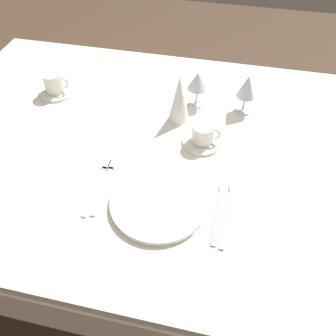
{
  "coord_description": "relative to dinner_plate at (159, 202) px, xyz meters",
  "views": [
    {
      "loc": [
        0.13,
        -0.79,
        1.52
      ],
      "look_at": [
        -0.02,
        -0.12,
        0.76
      ],
      "focal_mm": 36.76,
      "sensor_mm": 36.0,
      "label": 1
    }
  ],
  "objects": [
    {
      "name": "ground_plane",
      "position": [
        0.02,
        0.24,
        -0.75
      ],
      "size": [
        6.0,
        6.0,
        0.0
      ],
      "primitive_type": "plane",
      "color": "#4C3828"
    },
    {
      "name": "dining_table",
      "position": [
        0.02,
        0.24,
        -0.09
      ],
      "size": [
        1.8,
        1.11,
        0.74
      ],
      "color": "silver",
      "rests_on": "ground"
    },
    {
      "name": "dinner_plate",
      "position": [
        0.0,
        0.0,
        0.0
      ],
      "size": [
        0.27,
        0.27,
        0.02
      ],
      "primitive_type": "cylinder",
      "color": "white",
      "rests_on": "dining_table"
    },
    {
      "name": "fork_outer",
      "position": [
        -0.17,
        0.04,
        -0.01
      ],
      "size": [
        0.03,
        0.21,
        0.0
      ],
      "color": "beige",
      "rests_on": "dining_table"
    },
    {
      "name": "fork_inner",
      "position": [
        -0.19,
        0.03,
        -0.01
      ],
      "size": [
        0.02,
        0.22,
        0.0
      ],
      "color": "beige",
      "rests_on": "dining_table"
    },
    {
      "name": "spoon_soup",
      "position": [
        0.17,
        0.04,
        -0.01
      ],
      "size": [
        0.03,
        0.22,
        0.01
      ],
      "color": "beige",
      "rests_on": "dining_table"
    },
    {
      "name": "spoon_dessert",
      "position": [
        0.19,
        0.03,
        -0.01
      ],
      "size": [
        0.03,
        0.23,
        0.01
      ],
      "color": "beige",
      "rests_on": "dining_table"
    },
    {
      "name": "saucer_left",
      "position": [
        -0.5,
        0.43,
        -0.0
      ],
      "size": [
        0.13,
        0.13,
        0.01
      ],
      "primitive_type": "cylinder",
      "color": "white",
      "rests_on": "dining_table"
    },
    {
      "name": "coffee_cup_left",
      "position": [
        -0.5,
        0.43,
        0.04
      ],
      "size": [
        0.1,
        0.07,
        0.07
      ],
      "color": "white",
      "rests_on": "saucer_left"
    },
    {
      "name": "saucer_right",
      "position": [
        0.08,
        0.27,
        -0.0
      ],
      "size": [
        0.13,
        0.13,
        0.01
      ],
      "primitive_type": "cylinder",
      "color": "white",
      "rests_on": "dining_table"
    },
    {
      "name": "coffee_cup_right",
      "position": [
        0.08,
        0.27,
        0.03
      ],
      "size": [
        0.09,
        0.07,
        0.06
      ],
      "color": "white",
      "rests_on": "saucer_right"
    },
    {
      "name": "wine_glass_centre",
      "position": [
        0.03,
        0.47,
        0.08
      ],
      "size": [
        0.07,
        0.07,
        0.13
      ],
      "color": "silver",
      "rests_on": "dining_table"
    },
    {
      "name": "wine_glass_left",
      "position": [
        0.2,
        0.47,
        0.09
      ],
      "size": [
        0.07,
        0.07,
        0.14
      ],
      "color": "silver",
      "rests_on": "dining_table"
    },
    {
      "name": "napkin_folded",
      "position": [
        -0.02,
        0.37,
        0.08
      ],
      "size": [
        0.07,
        0.07,
        0.17
      ],
      "primitive_type": "cone",
      "color": "white",
      "rests_on": "dining_table"
    }
  ]
}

